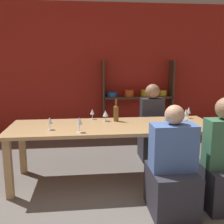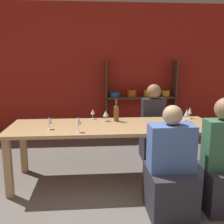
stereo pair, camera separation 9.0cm
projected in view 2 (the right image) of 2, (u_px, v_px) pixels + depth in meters
name	position (u px, v px, depth m)	size (l,w,h in m)	color
wall_back_red	(94.00, 70.00, 5.48)	(8.80, 0.06, 2.70)	red
shelf_unit	(139.00, 106.00, 5.50)	(1.48, 0.30, 1.55)	#4C3828
dining_table	(113.00, 131.00, 3.35)	(2.60, 0.86, 0.74)	tan
mixing_bowl	(176.00, 123.00, 3.18)	(0.29, 0.29, 0.12)	#B7BABC
wine_bottle_green	(116.00, 112.00, 3.52)	(0.07, 0.07, 0.30)	brown
wine_glass_white_a	(93.00, 112.00, 3.65)	(0.07, 0.07, 0.14)	white
wine_glass_white_b	(187.00, 113.00, 3.50)	(0.07, 0.07, 0.17)	white
wine_glass_empty_a	(78.00, 121.00, 2.98)	(0.07, 0.07, 0.18)	white
wine_glass_empty_b	(106.00, 114.00, 3.53)	(0.08, 0.08, 0.15)	white
wine_glass_red_a	(49.00, 121.00, 3.11)	(0.07, 0.07, 0.15)	white
wine_glass_red_b	(190.00, 111.00, 3.68)	(0.06, 0.06, 0.16)	white
wine_glass_red_c	(180.00, 112.00, 3.59)	(0.07, 0.07, 0.17)	white
person_near_a	(170.00, 176.00, 2.65)	(0.44, 0.56, 1.13)	#2D2D38
person_far_a	(153.00, 131.00, 4.13)	(0.35, 0.44, 1.19)	#2D2D38
person_near_b	(221.00, 168.00, 2.72)	(0.38, 0.47, 1.19)	#2D2D38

